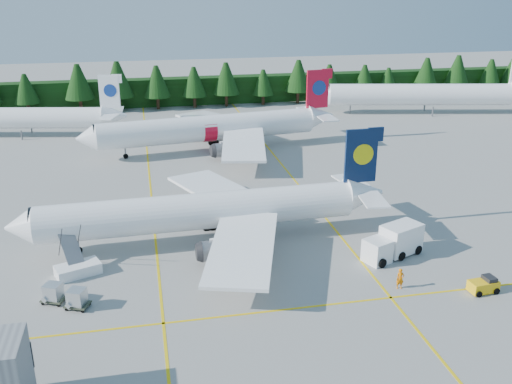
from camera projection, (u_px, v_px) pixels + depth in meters
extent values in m
plane|color=#A1A19B|center=(307.00, 272.00, 54.93)|extent=(320.00, 320.00, 0.00)
cube|color=yellow|center=(152.00, 207.00, 70.63)|extent=(0.25, 120.00, 0.01)
cube|color=yellow|center=(307.00, 196.00, 74.42)|extent=(0.25, 120.00, 0.01)
cube|color=yellow|center=(326.00, 305.00, 49.42)|extent=(80.00, 0.25, 0.01)
cube|color=black|center=(205.00, 90.00, 129.14)|extent=(220.00, 4.00, 6.00)
cylinder|color=white|center=(199.00, 211.00, 60.23)|extent=(33.22, 4.87, 3.90)
cone|color=white|center=(19.00, 227.00, 56.36)|extent=(2.84, 3.97, 3.90)
cube|color=#08193C|center=(361.00, 156.00, 62.43)|extent=(3.71, 0.45, 6.04)
cube|color=white|center=(214.00, 188.00, 68.62)|extent=(10.42, 15.72, 1.11)
cylinder|color=slate|center=(201.00, 208.00, 66.28)|extent=(3.37, 2.14, 2.05)
cube|color=white|center=(243.00, 247.00, 53.52)|extent=(9.71, 15.66, 1.11)
cylinder|color=slate|center=(218.00, 250.00, 55.97)|extent=(3.37, 2.14, 2.05)
cylinder|color=slate|center=(78.00, 246.00, 58.45)|extent=(0.23, 0.23, 1.66)
cylinder|color=white|center=(208.00, 128.00, 92.97)|extent=(35.92, 8.97, 4.20)
cone|color=white|center=(86.00, 138.00, 86.96)|extent=(3.48, 4.55, 4.20)
cube|color=red|center=(317.00, 89.00, 97.18)|extent=(4.00, 0.90, 6.51)
cube|color=white|center=(213.00, 119.00, 102.05)|extent=(12.51, 16.91, 1.19)
cylinder|color=slate|center=(205.00, 131.00, 99.41)|extent=(3.83, 2.66, 2.20)
cube|color=white|center=(244.00, 144.00, 86.28)|extent=(9.00, 16.61, 1.19)
cylinder|color=slate|center=(225.00, 150.00, 88.65)|extent=(3.83, 2.66, 2.20)
cylinder|color=slate|center=(125.00, 153.00, 89.76)|extent=(0.25, 0.25, 1.78)
cylinder|color=white|center=(14.00, 118.00, 101.60)|extent=(32.03, 9.65, 3.75)
cube|color=white|center=(109.00, 91.00, 100.21)|extent=(3.56, 0.99, 5.82)
cylinder|color=white|center=(419.00, 94.00, 119.12)|extent=(37.94, 11.70, 4.45)
cone|color=white|center=(322.00, 95.00, 118.97)|extent=(3.92, 4.97, 4.45)
cylinder|color=slate|center=(350.00, 109.00, 120.10)|extent=(0.27, 0.27, 1.78)
cube|color=white|center=(78.00, 269.00, 54.36)|extent=(4.59, 3.47, 1.07)
cube|color=slate|center=(70.00, 246.00, 55.30)|extent=(2.85, 4.19, 2.89)
cube|color=slate|center=(63.00, 227.00, 56.38)|extent=(2.06, 1.72, 0.12)
cube|color=silver|center=(377.00, 251.00, 56.60)|extent=(2.97, 2.97, 2.38)
cube|color=black|center=(378.00, 246.00, 56.40)|extent=(2.61, 2.73, 1.02)
cube|color=silver|center=(401.00, 238.00, 58.23)|extent=(4.72, 3.88, 2.94)
cube|color=yellow|center=(483.00, 286.00, 51.32)|extent=(2.68, 1.60, 1.01)
cube|color=black|center=(489.00, 279.00, 51.24)|extent=(1.02, 1.27, 0.46)
cube|color=#373C2C|center=(54.00, 299.00, 49.72)|extent=(2.37, 2.14, 0.12)
cube|color=silver|center=(53.00, 291.00, 49.46)|extent=(1.78, 1.75, 1.37)
cube|color=#373C2C|center=(78.00, 304.00, 48.85)|extent=(2.37, 2.14, 0.12)
cube|color=silver|center=(77.00, 297.00, 48.59)|extent=(1.78, 1.75, 1.37)
imported|color=orange|center=(400.00, 279.00, 51.78)|extent=(0.77, 0.56, 1.96)
imported|color=#ED3804|center=(250.00, 261.00, 55.14)|extent=(1.10, 0.96, 1.91)
imported|color=orange|center=(389.00, 237.00, 60.11)|extent=(0.85, 0.98, 1.98)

